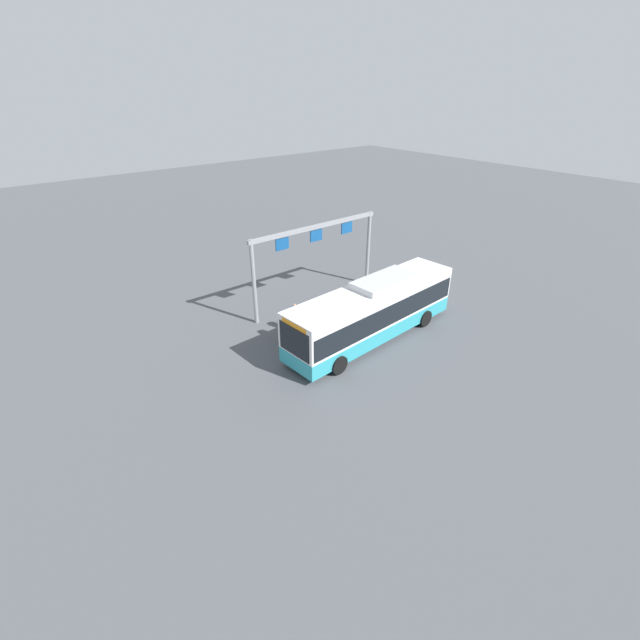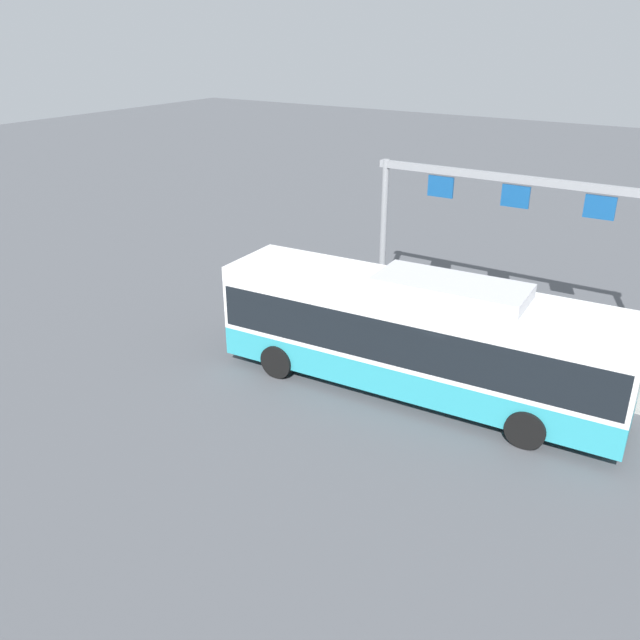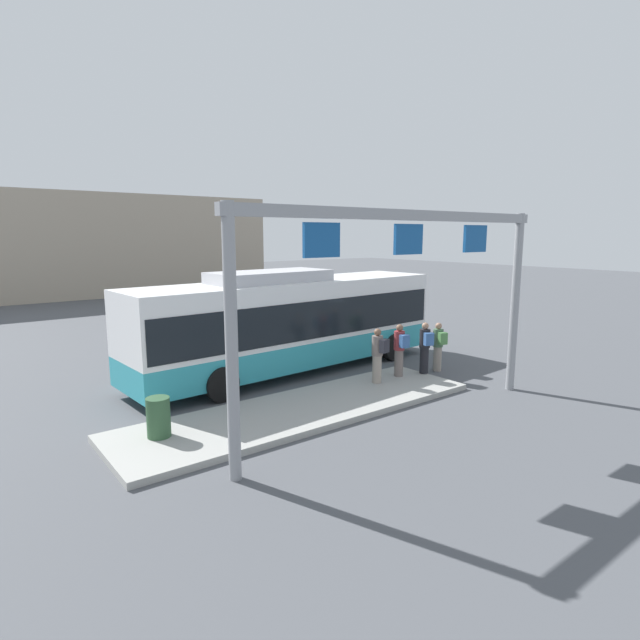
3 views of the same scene
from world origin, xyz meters
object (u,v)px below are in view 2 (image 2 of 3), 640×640
person_boarding (347,299)px  person_waiting_far (398,306)px  bus_main (417,333)px  person_waiting_near (378,298)px  person_waiting_mid (429,312)px

person_boarding → person_waiting_far: person_waiting_far is taller
bus_main → person_waiting_near: size_ratio=6.79×
bus_main → person_waiting_mid: size_ratio=6.79×
bus_main → person_waiting_near: bus_main is taller
person_waiting_near → person_waiting_far: 0.92m
person_boarding → person_waiting_mid: bearing=108.7°
bus_main → person_waiting_near: bearing=-51.3°
bus_main → person_waiting_mid: (1.02, -3.12, -0.76)m
bus_main → person_waiting_far: (2.07, -3.02, -0.76)m
person_waiting_near → person_waiting_far: (-0.88, 0.27, 0.00)m
bus_main → person_waiting_mid: 3.37m
person_waiting_near → bus_main: bearing=63.6°
bus_main → person_boarding: (3.99, -2.99, -0.92)m
person_waiting_far → bus_main: bearing=43.3°
person_boarding → person_waiting_far: size_ratio=1.00×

